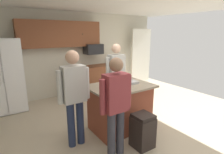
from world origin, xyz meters
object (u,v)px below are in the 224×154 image
Objects in this scene: glass_pilsner at (113,79)px; glass_dark_ale at (115,86)px; glass_short_whisky at (102,84)px; kitchen_island at (120,107)px; microwave_over_range at (93,49)px; person_guest_left at (74,93)px; serving_tray at (126,82)px; trash_bin at (143,131)px; refrigerator at (3,76)px; person_guest_right at (116,74)px; person_host_foreground at (116,102)px.

glass_dark_ale is at bearing -119.94° from glass_pilsner.
glass_pilsner is 0.44m from glass_short_whisky.
kitchen_island is at bearing 39.50° from glass_dark_ale.
person_guest_left is at bearing -124.44° from microwave_over_range.
glass_short_whisky is at bearing 177.00° from serving_tray.
person_guest_left is 0.74m from glass_dark_ale.
trash_bin is (0.23, -0.50, -0.72)m from glass_dark_ale.
serving_tray is at bearing -47.39° from refrigerator.
person_guest_left is 9.99× the size of glass_dark_ale.
serving_tray is 0.72× the size of trash_bin.
person_guest_right reaches higher than serving_tray.
serving_tray is (2.09, -2.27, 0.04)m from refrigerator.
refrigerator is at bearing 122.57° from glass_dark_ale.
person_guest_left reaches higher than microwave_over_range.
refrigerator is at bearing -177.40° from microwave_over_range.
refrigerator is 3.09m from serving_tray.
glass_pilsner is (0.99, 0.29, 0.03)m from person_guest_left.
glass_pilsner is 0.88× the size of glass_short_whisky.
serving_tray is at bearing 73.14° from trash_bin.
microwave_over_range reaches higher than trash_bin.
glass_pilsner is (0.57, 0.92, 0.08)m from person_host_foreground.
glass_dark_ale is at bearing -150.04° from serving_tray.
person_guest_left is at bearing 143.09° from trash_bin.
refrigerator is 13.74× the size of glass_pilsner.
glass_pilsner is at bearing 60.06° from glass_dark_ale.
refrigerator is at bearing 129.52° from kitchen_island.
microwave_over_range is 1.27× the size of serving_tray.
trash_bin is (-0.45, -1.46, -0.69)m from person_guest_right.
microwave_over_range is 1.78m from person_guest_right.
refrigerator is 1.14× the size of person_host_foreground.
person_guest_left reaches higher than trash_bin.
person_guest_left reaches higher than glass_pilsner.
glass_short_whisky is (0.18, 0.72, 0.09)m from person_host_foreground.
refrigerator reaches higher than trash_bin.
glass_short_whisky is (1.52, -2.24, 0.10)m from refrigerator.
glass_pilsner is 1.22m from trash_bin.
glass_short_whisky is (-1.08, -2.36, -0.43)m from microwave_over_range.
microwave_over_range is 2.49m from serving_tray.
microwave_over_range reaches higher than glass_short_whisky.
trash_bin is (-0.05, -0.73, -0.17)m from kitchen_island.
person_host_foreground is at bearing -104.35° from glass_short_whisky.
kitchen_island reaches higher than trash_bin.
kitchen_island is 0.75× the size of person_guest_left.
person_guest_right is 1.67m from trash_bin.
person_guest_left is (0.92, -2.33, 0.06)m from refrigerator.
refrigerator reaches higher than serving_tray.
glass_pilsner is at bearing 86.92° from trash_bin.
person_guest_right is at bearing 49.16° from glass_pilsner.
glass_short_whisky is (0.60, 0.09, 0.04)m from person_guest_left.
person_host_foreground is at bearing -65.68° from refrigerator.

